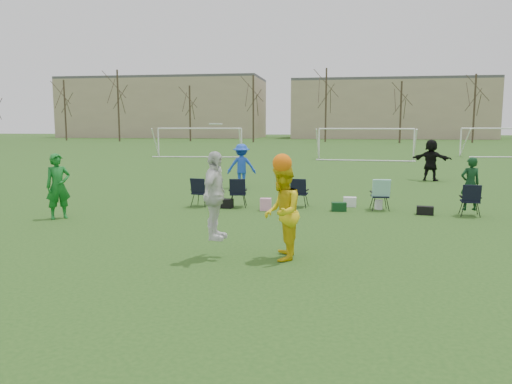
% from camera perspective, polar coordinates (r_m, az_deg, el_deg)
% --- Properties ---
extents(ground, '(260.00, 260.00, 0.00)m').
position_cam_1_polar(ground, '(8.78, -2.73, -10.45)').
color(ground, '#224C17').
rests_on(ground, ground).
extents(fielder_green_near, '(0.82, 0.82, 1.91)m').
position_cam_1_polar(fielder_green_near, '(15.60, -21.67, 0.62)').
color(fielder_green_near, '#136B21').
rests_on(fielder_green_near, ground).
extents(fielder_blue, '(1.35, 0.94, 1.90)m').
position_cam_1_polar(fielder_blue, '(21.65, -1.66, 2.99)').
color(fielder_blue, blue).
rests_on(fielder_blue, ground).
extents(fielder_black, '(1.97, 1.27, 2.03)m').
position_cam_1_polar(fielder_black, '(25.84, 19.36, 3.46)').
color(fielder_black, black).
rests_on(fielder_black, ground).
extents(center_contest, '(2.02, 1.17, 2.77)m').
position_cam_1_polar(center_contest, '(10.10, 0.06, -1.48)').
color(center_contest, white).
rests_on(center_contest, ground).
extents(sideline_setup, '(9.16, 1.63, 1.77)m').
position_cam_1_polar(sideline_setup, '(16.24, 9.37, -0.20)').
color(sideline_setup, '#0E3418').
rests_on(sideline_setup, ground).
extents(goal_left, '(7.39, 0.76, 2.46)m').
position_cam_1_polar(goal_left, '(43.77, -6.47, 6.61)').
color(goal_left, white).
rests_on(goal_left, ground).
extents(goal_mid, '(7.40, 0.63, 2.46)m').
position_cam_1_polar(goal_mid, '(40.23, 12.43, 6.39)').
color(goal_mid, white).
rests_on(goal_mid, ground).
extents(goal_right, '(7.35, 1.14, 2.46)m').
position_cam_1_polar(goal_right, '(48.33, 26.45, 5.96)').
color(goal_right, white).
rests_on(goal_right, ground).
extents(tree_line, '(110.28, 3.28, 11.40)m').
position_cam_1_polar(tree_line, '(78.06, 8.13, 9.38)').
color(tree_line, '#382B21').
rests_on(tree_line, ground).
extents(building_row, '(126.00, 16.00, 13.00)m').
position_cam_1_polar(building_row, '(104.33, 12.02, 9.35)').
color(building_row, tan).
rests_on(building_row, ground).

